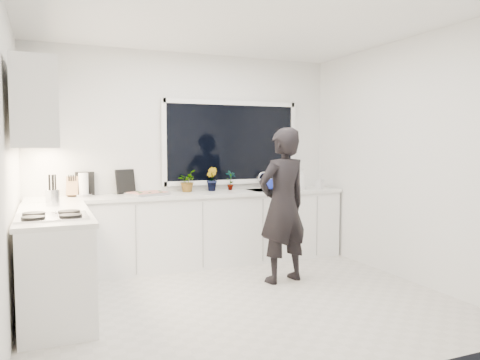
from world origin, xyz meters
name	(u,v)px	position (x,y,z in m)	size (l,w,h in m)	color
floor	(240,301)	(0.00, 0.00, -0.01)	(4.00, 3.50, 0.02)	beige
wall_back	(188,158)	(0.00, 1.76, 1.35)	(4.00, 0.02, 2.70)	white
wall_left	(7,167)	(-2.01, 0.00, 1.35)	(0.02, 3.50, 2.70)	white
wall_right	(404,160)	(2.01, 0.00, 1.35)	(0.02, 3.50, 2.70)	white
ceiling	(240,18)	(0.00, 0.00, 2.71)	(4.00, 3.50, 0.02)	white
window	(232,143)	(0.60, 1.73, 1.55)	(1.80, 0.02, 1.00)	black
base_cabinets_back	(196,231)	(0.00, 1.45, 0.44)	(3.92, 0.58, 0.88)	white
base_cabinets_left	(55,264)	(-1.67, 0.35, 0.44)	(0.58, 1.60, 0.88)	white
countertop_back	(196,194)	(0.00, 1.44, 0.90)	(3.94, 0.62, 0.04)	silver
countertop_left	(54,214)	(-1.67, 0.35, 0.90)	(0.62, 1.60, 0.04)	silver
upper_cabinets	(36,110)	(-1.79, 0.70, 1.85)	(0.34, 2.10, 0.70)	white
sink	(270,193)	(1.05, 1.45, 0.87)	(0.58, 0.42, 0.14)	silver
faucet	(264,180)	(1.05, 1.65, 1.03)	(0.03, 0.03, 0.22)	silver
stovetop	(52,216)	(-1.69, 0.00, 0.94)	(0.56, 0.48, 0.03)	black
person	(283,205)	(0.68, 0.40, 0.85)	(0.62, 0.41, 1.71)	black
pizza_tray	(147,194)	(-0.61, 1.42, 0.94)	(0.44, 0.33, 0.03)	#BBBBBF
pizza	(147,192)	(-0.61, 1.42, 0.95)	(0.41, 0.29, 0.01)	#B32A17
watering_can	(271,184)	(1.14, 1.61, 0.98)	(0.14, 0.14, 0.13)	#1529C9
paper_towel_roll	(83,185)	(-1.33, 1.55, 1.05)	(0.11, 0.11, 0.26)	white
knife_block	(73,187)	(-1.44, 1.59, 1.03)	(0.13, 0.10, 0.22)	olive
utensil_crock	(53,198)	(-1.67, 0.80, 1.00)	(0.13, 0.13, 0.16)	silver
picture_frame_large	(85,184)	(-1.30, 1.69, 1.06)	(0.22, 0.02, 0.28)	black
picture_frame_small	(125,181)	(-0.82, 1.69, 1.07)	(0.25, 0.02, 0.30)	black
herb_plants	(200,180)	(0.11, 1.61, 1.06)	(0.83, 0.31, 0.31)	#26662D
soap_bottles	(307,180)	(1.53, 1.30, 1.05)	(0.40, 0.14, 0.28)	#D8BF66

